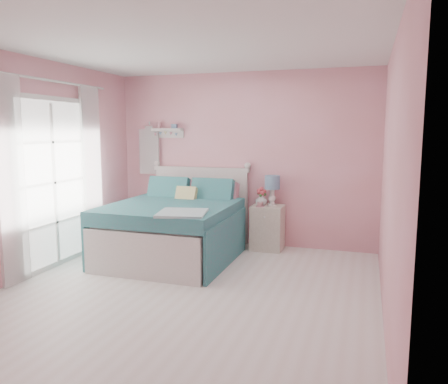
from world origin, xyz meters
The scene contains 13 objects.
floor centered at (0.00, 0.00, 0.00)m, with size 4.50×4.50×0.00m, color white.
room_shell centered at (0.00, 0.00, 1.58)m, with size 4.50×4.50×4.50m.
bed centered at (-0.67, 1.24, 0.40)m, with size 1.59×2.03×1.17m.
nightstand centered at (0.45, 2.01, 0.33)m, with size 0.45×0.44×0.65m.
table_lamp centered at (0.50, 2.08, 0.95)m, with size 0.22×0.22×0.44m.
vase centered at (0.35, 2.00, 0.74)m, with size 0.17×0.17×0.17m, color silver.
teacup centered at (0.36, 1.88, 0.68)m, with size 0.09×0.09×0.07m, color #C38289.
roses centered at (0.35, 1.99, 0.86)m, with size 0.14×0.11×0.12m.
wall_shelf centered at (-1.22, 2.19, 1.73)m, with size 0.50×0.15×0.25m.
hanging_dress centered at (-1.55, 2.18, 1.40)m, with size 0.34×0.03×0.72m, color white.
french_door centered at (-1.97, 0.40, 1.07)m, with size 0.04×1.32×2.16m.
curtain_near centered at (-1.92, -0.34, 1.18)m, with size 0.04×0.40×2.32m, color white.
curtain_far centered at (-1.92, 1.14, 1.18)m, with size 0.04×0.40×2.32m, color white.
Camera 1 is at (1.80, -4.14, 1.73)m, focal length 35.00 mm.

